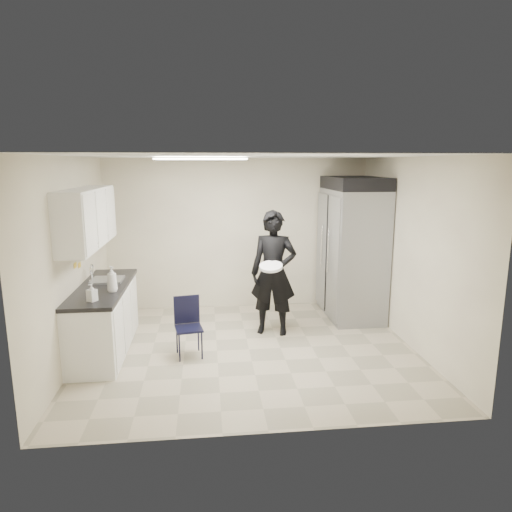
{
  "coord_description": "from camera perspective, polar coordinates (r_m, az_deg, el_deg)",
  "views": [
    {
      "loc": [
        -0.55,
        -5.86,
        2.52
      ],
      "look_at": [
        0.12,
        0.2,
        1.27
      ],
      "focal_mm": 32.0,
      "sensor_mm": 36.0,
      "label": 1
    }
  ],
  "objects": [
    {
      "name": "faucet",
      "position": [
        6.68,
        -19.82,
        -2.1
      ],
      "size": [
        0.02,
        0.02,
        0.24
      ],
      "primitive_type": "cylinder",
      "color": "silver",
      "rests_on": "countertop"
    },
    {
      "name": "floor",
      "position": [
        6.4,
        -0.88,
        -11.59
      ],
      "size": [
        4.5,
        4.5,
        0.0
      ],
      "primitive_type": "plane",
      "color": "tan",
      "rests_on": "ground"
    },
    {
      "name": "soap_bottle_b",
      "position": [
        5.74,
        -19.83,
        -4.31
      ],
      "size": [
        0.13,
        0.13,
        0.21
      ],
      "primitive_type": "imported",
      "rotation": [
        0.0,
        0.0,
        -0.59
      ],
      "color": "#ACADB8",
      "rests_on": "countertop"
    },
    {
      "name": "notice_sticker_right",
      "position": [
        6.53,
        -21.19,
        -1.06
      ],
      "size": [
        0.0,
        0.12,
        0.07
      ],
      "primitive_type": "cube",
      "color": "yellow",
      "rests_on": "left_wall"
    },
    {
      "name": "left_wall",
      "position": [
        6.22,
        -22.01,
        -0.58
      ],
      "size": [
        0.0,
        4.0,
        4.0
      ],
      "primitive_type": "plane",
      "rotation": [
        1.57,
        0.0,
        1.57
      ],
      "color": "beige",
      "rests_on": "floor"
    },
    {
      "name": "towel_dispenser",
      "position": [
        7.44,
        -18.64,
        4.02
      ],
      "size": [
        0.22,
        0.3,
        0.35
      ],
      "primitive_type": "cube",
      "color": "black",
      "rests_on": "left_wall"
    },
    {
      "name": "sink",
      "position": [
        6.67,
        -18.06,
        -3.33
      ],
      "size": [
        0.42,
        0.4,
        0.14
      ],
      "primitive_type": "cube",
      "color": "gray",
      "rests_on": "countertop"
    },
    {
      "name": "ceiling",
      "position": [
        5.89,
        -0.96,
        12.36
      ],
      "size": [
        4.5,
        4.5,
        0.0
      ],
      "primitive_type": "plane",
      "rotation": [
        3.14,
        0.0,
        0.0
      ],
      "color": "white",
      "rests_on": "back_wall"
    },
    {
      "name": "countertop",
      "position": [
        6.43,
        -18.69,
        -3.77
      ],
      "size": [
        0.64,
        1.95,
        0.05
      ],
      "primitive_type": "cube",
      "color": "black",
      "rests_on": "lower_counter"
    },
    {
      "name": "lower_counter",
      "position": [
        6.56,
        -18.43,
        -7.6
      ],
      "size": [
        0.6,
        1.9,
        0.86
      ],
      "primitive_type": "cube",
      "color": "silver",
      "rests_on": "floor"
    },
    {
      "name": "upper_cabinets",
      "position": [
        6.29,
        -20.35,
        4.52
      ],
      "size": [
        0.35,
        1.8,
        0.75
      ],
      "primitive_type": "cube",
      "color": "silver",
      "rests_on": "left_wall"
    },
    {
      "name": "back_wall",
      "position": [
        7.98,
        -2.28,
        2.77
      ],
      "size": [
        4.5,
        0.0,
        4.5
      ],
      "primitive_type": "plane",
      "rotation": [
        1.57,
        0.0,
        0.0
      ],
      "color": "beige",
      "rests_on": "floor"
    },
    {
      "name": "right_wall",
      "position": [
        6.61,
        18.88,
        0.32
      ],
      "size": [
        0.0,
        4.0,
        4.0
      ],
      "primitive_type": "plane",
      "rotation": [
        1.57,
        0.0,
        -1.57
      ],
      "color": "beige",
      "rests_on": "floor"
    },
    {
      "name": "soap_bottle_a",
      "position": [
        6.06,
        -17.57,
        -2.77
      ],
      "size": [
        0.18,
        0.18,
        0.33
      ],
      "primitive_type": "imported",
      "rotation": [
        0.0,
        0.0,
        0.65
      ],
      "color": "silver",
      "rests_on": "countertop"
    },
    {
      "name": "notice_sticker_left",
      "position": [
        6.33,
        -21.67,
        -1.09
      ],
      "size": [
        0.0,
        0.12,
        0.07
      ],
      "primitive_type": "cube",
      "color": "yellow",
      "rests_on": "left_wall"
    },
    {
      "name": "fridge_compressor",
      "position": [
        7.53,
        12.28,
        8.88
      ],
      "size": [
        0.8,
        1.35,
        0.2
      ],
      "primitive_type": "cube",
      "color": "black",
      "rests_on": "commercial_fridge"
    },
    {
      "name": "ceiling_panel",
      "position": [
        6.26,
        -6.91,
        11.96
      ],
      "size": [
        1.2,
        0.6,
        0.02
      ],
      "primitive_type": "cube",
      "color": "white",
      "rests_on": "ceiling"
    },
    {
      "name": "bucket_lid",
      "position": [
        6.46,
        1.89,
        -1.33
      ],
      "size": [
        0.41,
        0.41,
        0.04
      ],
      "primitive_type": "cylinder",
      "rotation": [
        0.0,
        0.0,
        -0.29
      ],
      "color": "white",
      "rests_on": "man_tuxedo"
    },
    {
      "name": "man_tuxedo",
      "position": [
        6.73,
        2.2,
        -2.14
      ],
      "size": [
        0.78,
        0.63,
        1.85
      ],
      "primitive_type": "imported",
      "rotation": [
        0.0,
        0.0,
        -0.29
      ],
      "color": "black",
      "rests_on": "floor"
    },
    {
      "name": "folding_chair",
      "position": [
        6.12,
        -8.4,
        -8.96
      ],
      "size": [
        0.39,
        0.39,
        0.77
      ],
      "primitive_type": "cube",
      "rotation": [
        0.0,
        0.0,
        0.17
      ],
      "color": "black",
      "rests_on": "floor"
    },
    {
      "name": "commercial_fridge",
      "position": [
        7.67,
        11.91,
        0.27
      ],
      "size": [
        0.8,
        1.35,
        2.1
      ],
      "primitive_type": "cube",
      "color": "gray",
      "rests_on": "floor"
    }
  ]
}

